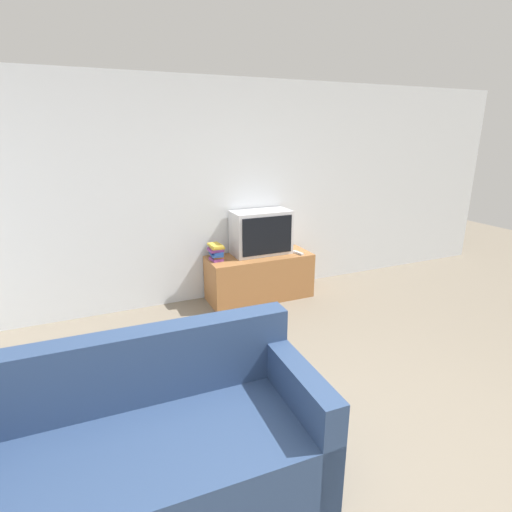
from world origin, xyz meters
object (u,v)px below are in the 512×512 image
object	(u,v)px
tv_stand	(259,277)
television	(261,232)
remote_on_stand	(298,253)
couch	(134,461)
book_stack	(216,252)

from	to	relation	value
tv_stand	television	world-z (taller)	television
remote_on_stand	television	bearing A→B (deg)	153.55
television	tv_stand	bearing A→B (deg)	-126.95
couch	book_stack	xyz separation A→B (m)	(1.29, 2.45, 0.35)
television	book_stack	size ratio (longest dim) A/B	3.20
tv_stand	book_stack	xyz separation A→B (m)	(-0.54, 0.04, 0.38)
tv_stand	couch	xyz separation A→B (m)	(-1.83, -2.41, 0.03)
tv_stand	couch	bearing A→B (deg)	-127.17
television	couch	xyz separation A→B (m)	(-1.88, -2.49, -0.51)
tv_stand	couch	size ratio (longest dim) A/B	0.62
tv_stand	book_stack	size ratio (longest dim) A/B	5.73
tv_stand	remote_on_stand	distance (m)	0.57
book_stack	television	bearing A→B (deg)	3.49
tv_stand	remote_on_stand	xyz separation A→B (m)	(0.47, -0.13, 0.29)
couch	book_stack	bearing A→B (deg)	63.86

